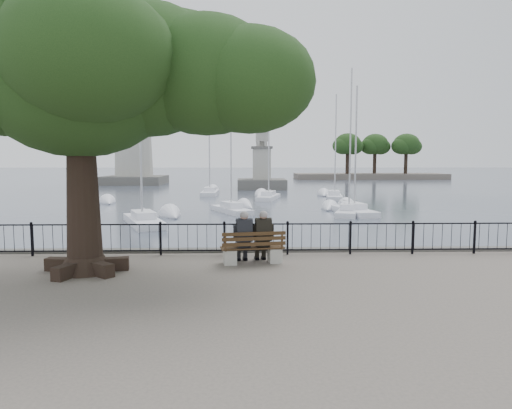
{
  "coord_description": "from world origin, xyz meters",
  "views": [
    {
      "loc": [
        -0.37,
        -11.71,
        3.02
      ],
      "look_at": [
        0.0,
        2.5,
        1.6
      ],
      "focal_mm": 32.0,
      "sensor_mm": 36.0,
      "label": 1
    }
  ],
  "objects_px": {
    "tree": "(109,68)",
    "lighthouse": "(133,106)",
    "bench": "(253,252)",
    "lion_monument": "(262,171)",
    "person_right": "(262,238)",
    "person_left": "(244,239)"
  },
  "relations": [
    {
      "from": "lighthouse",
      "to": "person_left",
      "type": "bearing_deg",
      "value": -73.81
    },
    {
      "from": "lighthouse",
      "to": "lion_monument",
      "type": "relative_size",
      "value": 3.12
    },
    {
      "from": "lion_monument",
      "to": "tree",
      "type": "bearing_deg",
      "value": -96.79
    },
    {
      "from": "bench",
      "to": "tree",
      "type": "relative_size",
      "value": 0.19
    },
    {
      "from": "bench",
      "to": "person_left",
      "type": "height_order",
      "value": "person_left"
    },
    {
      "from": "person_right",
      "to": "lighthouse",
      "type": "relative_size",
      "value": 0.05
    },
    {
      "from": "person_left",
      "to": "lighthouse",
      "type": "distance_m",
      "value": 64.03
    },
    {
      "from": "tree",
      "to": "lighthouse",
      "type": "xyz_separation_m",
      "value": [
        -14.12,
        61.44,
        5.91
      ]
    },
    {
      "from": "person_right",
      "to": "lion_monument",
      "type": "relative_size",
      "value": 0.16
    },
    {
      "from": "tree",
      "to": "lighthouse",
      "type": "relative_size",
      "value": 0.34
    },
    {
      "from": "bench",
      "to": "lighthouse",
      "type": "height_order",
      "value": "lighthouse"
    },
    {
      "from": "lion_monument",
      "to": "bench",
      "type": "bearing_deg",
      "value": -92.5
    },
    {
      "from": "tree",
      "to": "lighthouse",
      "type": "bearing_deg",
      "value": 102.95
    },
    {
      "from": "person_left",
      "to": "lighthouse",
      "type": "xyz_separation_m",
      "value": [
        -17.61,
        60.64,
        10.59
      ]
    },
    {
      "from": "tree",
      "to": "lighthouse",
      "type": "height_order",
      "value": "lighthouse"
    },
    {
      "from": "bench",
      "to": "lighthouse",
      "type": "distance_m",
      "value": 64.22
    },
    {
      "from": "bench",
      "to": "person_right",
      "type": "bearing_deg",
      "value": 27.64
    },
    {
      "from": "bench",
      "to": "person_left",
      "type": "relative_size",
      "value": 1.23
    },
    {
      "from": "person_right",
      "to": "tree",
      "type": "relative_size",
      "value": 0.15
    },
    {
      "from": "bench",
      "to": "tree",
      "type": "height_order",
      "value": "tree"
    },
    {
      "from": "lion_monument",
      "to": "person_right",
      "type": "bearing_deg",
      "value": -92.17
    },
    {
      "from": "person_right",
      "to": "tree",
      "type": "bearing_deg",
      "value": -167.61
    }
  ]
}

